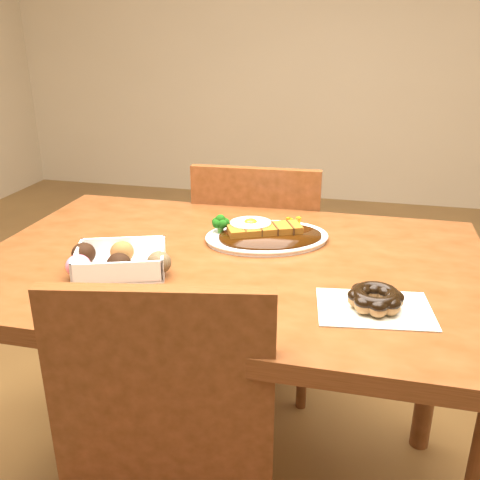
% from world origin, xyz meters
% --- Properties ---
extents(table, '(1.20, 0.80, 0.75)m').
position_xyz_m(table, '(0.00, 0.00, 0.65)').
color(table, '#4F290F').
rests_on(table, ground).
extents(chair_far, '(0.44, 0.44, 0.87)m').
position_xyz_m(chair_far, '(-0.03, 0.53, 0.48)').
color(chair_far, '#4F290F').
rests_on(chair_far, ground).
extents(katsu_curry_plate, '(0.37, 0.32, 0.06)m').
position_xyz_m(katsu_curry_plate, '(0.06, 0.13, 0.77)').
color(katsu_curry_plate, white).
rests_on(katsu_curry_plate, table).
extents(donut_box, '(0.24, 0.21, 0.06)m').
position_xyz_m(donut_box, '(-0.23, -0.13, 0.78)').
color(donut_box, white).
rests_on(donut_box, table).
extents(pon_de_ring, '(0.24, 0.18, 0.04)m').
position_xyz_m(pon_de_ring, '(0.33, -0.18, 0.77)').
color(pon_de_ring, silver).
rests_on(pon_de_ring, table).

